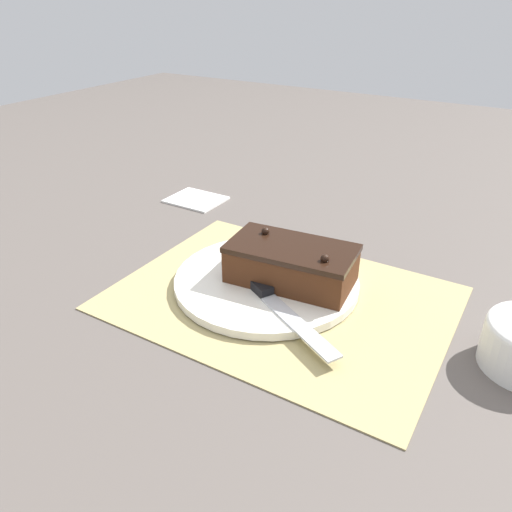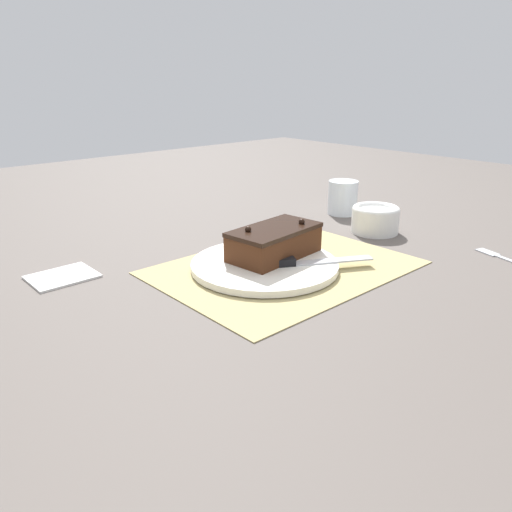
{
  "view_description": "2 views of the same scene",
  "coord_description": "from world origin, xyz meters",
  "px_view_note": "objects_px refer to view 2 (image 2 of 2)",
  "views": [
    {
      "loc": [
        0.28,
        -0.53,
        0.4
      ],
      "look_at": [
        -0.07,
        0.04,
        0.03
      ],
      "focal_mm": 35.0,
      "sensor_mm": 36.0,
      "label": 1
    },
    {
      "loc": [
        -0.62,
        -0.61,
        0.34
      ],
      "look_at": [
        -0.04,
        0.03,
        0.03
      ],
      "focal_mm": 35.0,
      "sensor_mm": 36.0,
      "label": 2
    }
  ],
  "objects_px": {
    "small_bowl": "(375,218)",
    "dessert_fork": "(504,258)",
    "drinking_glass": "(343,198)",
    "chocolate_cake": "(275,242)",
    "serving_knife": "(295,262)",
    "cake_plate": "(265,265)"
  },
  "relations": [
    {
      "from": "cake_plate",
      "to": "drinking_glass",
      "type": "xyz_separation_m",
      "value": [
        0.42,
        0.16,
        0.03
      ]
    },
    {
      "from": "chocolate_cake",
      "to": "drinking_glass",
      "type": "bearing_deg",
      "value": 20.9
    },
    {
      "from": "chocolate_cake",
      "to": "serving_knife",
      "type": "bearing_deg",
      "value": -95.6
    },
    {
      "from": "cake_plate",
      "to": "dessert_fork",
      "type": "bearing_deg",
      "value": -34.97
    },
    {
      "from": "drinking_glass",
      "to": "dessert_fork",
      "type": "xyz_separation_m",
      "value": [
        -0.03,
        -0.43,
        -0.04
      ]
    },
    {
      "from": "serving_knife",
      "to": "dessert_fork",
      "type": "distance_m",
      "value": 0.42
    },
    {
      "from": "chocolate_cake",
      "to": "serving_knife",
      "type": "height_order",
      "value": "chocolate_cake"
    },
    {
      "from": "cake_plate",
      "to": "chocolate_cake",
      "type": "height_order",
      "value": "chocolate_cake"
    },
    {
      "from": "drinking_glass",
      "to": "dessert_fork",
      "type": "distance_m",
      "value": 0.43
    },
    {
      "from": "drinking_glass",
      "to": "small_bowl",
      "type": "distance_m",
      "value": 0.17
    },
    {
      "from": "cake_plate",
      "to": "small_bowl",
      "type": "distance_m",
      "value": 0.35
    },
    {
      "from": "chocolate_cake",
      "to": "serving_knife",
      "type": "distance_m",
      "value": 0.06
    },
    {
      "from": "cake_plate",
      "to": "dessert_fork",
      "type": "height_order",
      "value": "cake_plate"
    },
    {
      "from": "serving_knife",
      "to": "dessert_fork",
      "type": "bearing_deg",
      "value": 86.86
    },
    {
      "from": "chocolate_cake",
      "to": "serving_knife",
      "type": "xyz_separation_m",
      "value": [
        -0.01,
        -0.06,
        -0.02
      ]
    },
    {
      "from": "cake_plate",
      "to": "chocolate_cake",
      "type": "bearing_deg",
      "value": 15.67
    },
    {
      "from": "cake_plate",
      "to": "dessert_fork",
      "type": "relative_size",
      "value": 1.83
    },
    {
      "from": "drinking_glass",
      "to": "small_bowl",
      "type": "xyz_separation_m",
      "value": [
        -0.07,
        -0.15,
        -0.01
      ]
    },
    {
      "from": "cake_plate",
      "to": "dessert_fork",
      "type": "xyz_separation_m",
      "value": [
        0.39,
        -0.27,
        -0.01
      ]
    },
    {
      "from": "small_bowl",
      "to": "dessert_fork",
      "type": "distance_m",
      "value": 0.28
    },
    {
      "from": "cake_plate",
      "to": "small_bowl",
      "type": "xyz_separation_m",
      "value": [
        0.35,
        0.0,
        0.02
      ]
    },
    {
      "from": "drinking_glass",
      "to": "small_bowl",
      "type": "bearing_deg",
      "value": -115.73
    }
  ]
}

